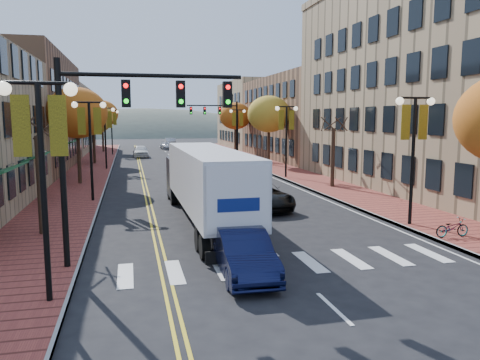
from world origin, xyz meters
TOP-DOWN VIEW (x-y plane):
  - ground at (0.00, 0.00)m, footprint 200.00×200.00m
  - sidewalk_left at (-9.00, 32.50)m, footprint 4.00×85.00m
  - sidewalk_right at (9.00, 32.50)m, footprint 4.00×85.00m
  - building_left_mid at (-17.00, 36.00)m, footprint 12.00×24.00m
  - building_left_far at (-17.00, 61.00)m, footprint 12.00×26.00m
  - building_right_near at (18.50, 16.00)m, footprint 15.00×28.00m
  - building_right_mid at (18.50, 42.00)m, footprint 15.00×24.00m
  - building_right_far at (18.50, 64.00)m, footprint 15.00×20.00m
  - tree_left_a at (-9.00, 8.00)m, footprint 0.28×0.28m
  - tree_left_b at (-9.00, 24.00)m, footprint 4.48×4.48m
  - tree_left_c at (-9.00, 40.00)m, footprint 4.16×4.16m
  - tree_left_d at (-9.00, 58.00)m, footprint 4.61×4.61m
  - tree_right_b at (9.00, 18.00)m, footprint 0.28×0.28m
  - tree_right_c at (9.00, 34.00)m, footprint 4.48×4.48m
  - tree_right_d at (9.00, 50.00)m, footprint 4.35×4.35m
  - lamp_left_a at (-7.50, 0.00)m, footprint 1.96×0.36m
  - lamp_left_b at (-7.50, 16.00)m, footprint 1.96×0.36m
  - lamp_left_c at (-7.50, 34.00)m, footprint 1.96×0.36m
  - lamp_left_d at (-7.50, 52.00)m, footprint 1.96×0.36m
  - lamp_right_a at (7.50, 6.00)m, footprint 1.96×0.36m
  - lamp_right_b at (7.50, 24.00)m, footprint 1.96×0.36m
  - lamp_right_c at (7.50, 42.00)m, footprint 1.96×0.36m
  - traffic_mast_near at (-5.48, 3.00)m, footprint 6.10×0.35m
  - traffic_mast_far at (5.48, 42.00)m, footprint 6.10×0.34m
  - semi_truck at (-1.80, 9.12)m, footprint 2.50×14.69m
  - navy_sedan at (-1.73, 1.21)m, footprint 1.71×4.54m
  - black_suv at (1.86, 11.87)m, footprint 3.01×5.59m
  - car_far_white at (-3.87, 48.59)m, footprint 1.99×4.65m
  - car_far_silver at (0.59, 62.63)m, footprint 2.16×4.20m
  - car_far_oncoming at (1.63, 68.98)m, footprint 1.77×4.77m
  - bicycle at (7.80, 3.42)m, footprint 1.51×0.54m

SIDE VIEW (x-z plane):
  - ground at x=0.00m, z-range 0.00..0.00m
  - sidewalk_left at x=-9.00m, z-range 0.00..0.15m
  - sidewalk_right at x=9.00m, z-range 0.00..0.15m
  - bicycle at x=7.80m, z-range 0.15..0.94m
  - car_far_silver at x=0.59m, z-range 0.00..1.16m
  - navy_sedan at x=-1.73m, z-range 0.00..1.48m
  - black_suv at x=1.86m, z-range 0.00..1.49m
  - car_far_oncoming at x=1.63m, z-range 0.00..1.56m
  - car_far_white at x=-3.87m, z-range 0.00..1.56m
  - semi_truck at x=-1.80m, z-range 0.31..3.98m
  - tree_left_a at x=-9.00m, z-range 0.15..4.35m
  - tree_right_b at x=9.00m, z-range 0.15..4.35m
  - lamp_left_a at x=-7.50m, z-range 1.27..7.32m
  - lamp_left_b at x=-7.50m, z-range 1.27..7.32m
  - lamp_left_c at x=-7.50m, z-range 1.27..7.32m
  - lamp_left_d at x=-7.50m, z-range 1.27..7.32m
  - lamp_right_a at x=7.50m, z-range 1.27..7.32m
  - lamp_right_b at x=7.50m, z-range 1.27..7.32m
  - lamp_right_c at x=7.50m, z-range 1.27..7.32m
  - building_left_far at x=-17.00m, z-range 0.00..9.50m
  - traffic_mast_near at x=-5.48m, z-range 1.42..8.42m
  - traffic_mast_far at x=5.48m, z-range 1.42..8.42m
  - building_right_mid at x=18.50m, z-range 0.00..10.00m
  - tree_left_c at x=-9.00m, z-range 1.71..8.40m
  - tree_right_d at x=9.00m, z-range 1.79..8.79m
  - tree_left_b at x=-9.00m, z-range 1.84..9.05m
  - tree_right_c at x=9.00m, z-range 1.84..9.05m
  - building_left_mid at x=-17.00m, z-range 0.00..11.00m
  - building_right_far at x=18.50m, z-range 0.00..11.00m
  - tree_left_d at x=-9.00m, z-range 1.89..9.31m
  - building_right_near at x=18.50m, z-range 0.00..15.00m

